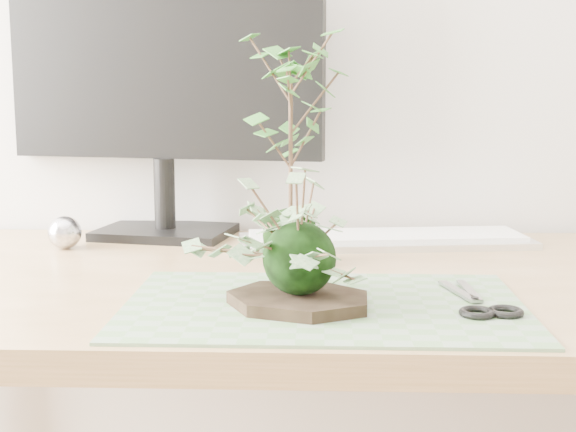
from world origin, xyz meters
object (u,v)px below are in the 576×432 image
(ivy_kokedama, at_px, (299,224))
(maple_kokedama, at_px, (291,99))
(desk, at_px, (358,333))
(monitor, at_px, (163,72))
(keyboard, at_px, (385,239))

(ivy_kokedama, xyz_separation_m, maple_kokedama, (-0.02, 0.26, 0.15))
(desk, relative_size, maple_kokedama, 4.47)
(desk, distance_m, monitor, 0.59)
(keyboard, relative_size, monitor, 0.90)
(maple_kokedama, bearing_deg, ivy_kokedama, -85.72)
(maple_kokedama, height_order, monitor, monitor)
(desk, distance_m, ivy_kokedama, 0.28)
(keyboard, xyz_separation_m, monitor, (-0.39, 0.07, 0.29))
(desk, xyz_separation_m, monitor, (-0.34, 0.30, 0.38))
(desk, bearing_deg, maple_kokedama, 143.92)
(maple_kokedama, distance_m, keyboard, 0.33)
(ivy_kokedama, bearing_deg, desk, 66.29)
(ivy_kokedama, bearing_deg, maple_kokedama, 94.28)
(ivy_kokedama, distance_m, maple_kokedama, 0.30)
(desk, relative_size, monitor, 2.79)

